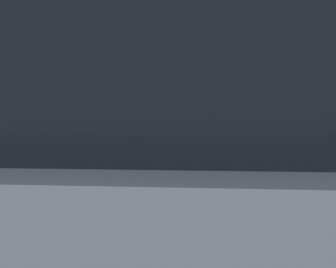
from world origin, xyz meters
TOP-DOWN VIEW (x-y plane):
  - parking_meter at (0.32, 0.54)m, footprint 0.17×0.18m
  - pedestrian_at_meter at (-0.33, 0.73)m, footprint 0.71×0.43m
  - background_railing at (0.00, 3.19)m, footprint 24.06×0.06m

SIDE VIEW (x-z plane):
  - background_railing at x=0.00m, z-range 0.38..1.53m
  - pedestrian_at_meter at x=-0.33m, z-range 0.25..1.91m
  - parking_meter at x=0.32m, z-range 0.46..1.93m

